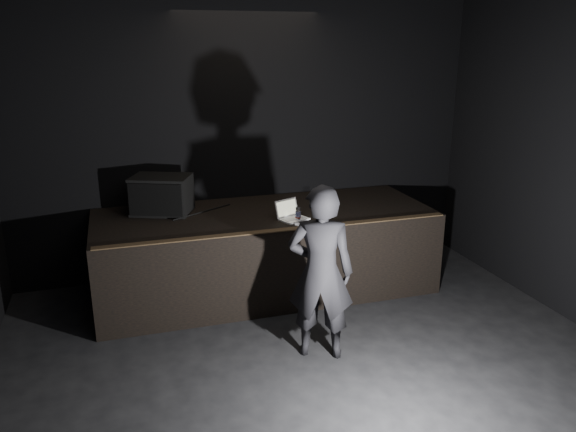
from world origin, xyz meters
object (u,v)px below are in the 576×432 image
at_px(stage_monitor, 161,195).
at_px(laptop, 291,214).
at_px(stage_riser, 265,251).
at_px(beer_can, 298,214).
at_px(person, 321,272).

xyz_separation_m(stage_monitor, laptop, (1.39, -0.67, -0.17)).
relative_size(stage_riser, laptop, 10.21).
bearing_deg(laptop, stage_monitor, 131.52).
xyz_separation_m(stage_riser, stage_monitor, (-1.17, 0.33, 0.72)).
xyz_separation_m(stage_riser, beer_can, (0.27, -0.45, 0.58)).
bearing_deg(beer_can, stage_monitor, 151.70).
xyz_separation_m(beer_can, person, (-0.16, -1.17, -0.22)).
relative_size(beer_can, person, 0.09).
xyz_separation_m(stage_monitor, beer_can, (1.44, -0.78, -0.15)).
distance_m(stage_monitor, laptop, 1.55).
bearing_deg(stage_monitor, person, -34.13).
relative_size(stage_riser, stage_monitor, 5.03).
bearing_deg(stage_monitor, beer_can, -5.78).
bearing_deg(laptop, beer_can, -84.95).
height_order(stage_monitor, person, person).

